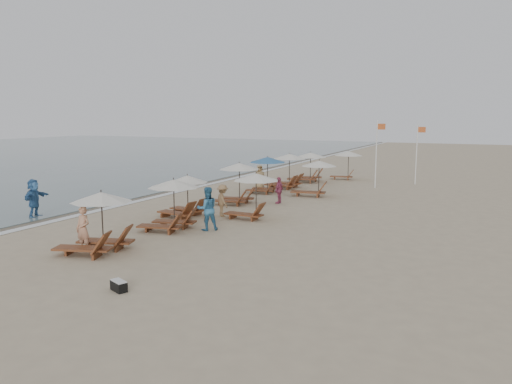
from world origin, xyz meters
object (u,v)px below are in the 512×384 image
at_px(lounger_station_2, 184,197).
at_px(beachgoer_far_a, 279,190).
at_px(lounger_station_6, 307,168).
at_px(flag_pole_near, 377,151).
at_px(inland_station_2, 346,161).
at_px(duffel_bag, 119,286).
at_px(beachgoer_far_b, 260,177).
at_px(beachgoer_mid_a, 207,209).
at_px(beachgoer_near, 83,229).
at_px(inland_station_1, 314,176).
at_px(lounger_station_5, 286,172).
at_px(lounger_station_4, 265,173).
at_px(lounger_station_3, 236,183).
at_px(inland_station_0, 251,191).
at_px(waterline_walker, 34,198).
at_px(beachgoer_mid_b, 223,200).
at_px(lounger_station_1, 170,205).
at_px(lounger_station_0, 97,224).

bearing_deg(lounger_station_2, beachgoer_far_a, 62.67).
xyz_separation_m(lounger_station_6, flag_pole_near, (5.43, -1.05, 1.50)).
relative_size(inland_station_2, duffel_bag, 4.09).
bearing_deg(lounger_station_6, beachgoer_far_a, -79.58).
bearing_deg(beachgoer_far_b, beachgoer_mid_a, -115.98).
relative_size(beachgoer_near, beachgoer_far_b, 1.02).
bearing_deg(inland_station_1, lounger_station_5, 138.29).
bearing_deg(lounger_station_4, flag_pole_near, 41.72).
xyz_separation_m(lounger_station_4, beachgoer_far_b, (-1.12, 1.56, -0.49)).
xyz_separation_m(beachgoer_far_a, flag_pole_near, (3.66, 8.55, 1.81)).
bearing_deg(duffel_bag, inland_station_2, 92.07).
bearing_deg(lounger_station_3, inland_station_0, -52.66).
relative_size(inland_station_2, waterline_walker, 1.34).
xyz_separation_m(beachgoer_mid_a, duffel_bag, (1.68, -7.70, -0.80)).
bearing_deg(inland_station_2, beachgoer_mid_b, -95.31).
distance_m(lounger_station_1, beachgoer_mid_b, 3.71).
distance_m(lounger_station_1, lounger_station_5, 14.16).
relative_size(lounger_station_0, inland_station_2, 1.05).
height_order(waterline_walker, duffel_bag, waterline_walker).
bearing_deg(inland_station_2, beachgoer_far_b, -117.46).
bearing_deg(duffel_bag, lounger_station_4, 101.69).
height_order(lounger_station_4, flag_pole_near, flag_pole_near).
xyz_separation_m(lounger_station_4, beachgoer_mid_a, (2.14, -10.79, -0.36)).
relative_size(lounger_station_3, inland_station_0, 0.98).
bearing_deg(flag_pole_near, beachgoer_far_b, -152.01).
xyz_separation_m(inland_station_1, beachgoer_far_b, (-4.41, 1.51, -0.47)).
relative_size(waterline_walker, duffel_bag, 3.06).
distance_m(beachgoer_far_b, waterline_walker, 14.80).
xyz_separation_m(lounger_station_2, waterline_walker, (-6.54, -3.34, -0.04)).
relative_size(beachgoer_mid_a, beachgoer_far_b, 1.16).
bearing_deg(lounger_station_1, beachgoer_near, -101.87).
xyz_separation_m(lounger_station_3, beachgoer_far_b, (-1.34, 5.99, -0.40)).
bearing_deg(lounger_station_4, lounger_station_6, 84.92).
bearing_deg(inland_station_0, beachgoer_mid_b, 179.82).
height_order(lounger_station_4, beachgoer_far_b, lounger_station_4).
xyz_separation_m(inland_station_0, duffel_bag, (1.00, -10.65, -1.24)).
distance_m(lounger_station_0, flag_pole_near, 21.76).
distance_m(lounger_station_2, inland_station_1, 9.51).
height_order(lounger_station_0, inland_station_0, lounger_station_0).
distance_m(beachgoer_near, beachgoer_mid_a, 5.44).
bearing_deg(waterline_walker, lounger_station_4, -45.32).
bearing_deg(beachgoer_far_b, inland_station_0, -108.02).
distance_m(lounger_station_0, lounger_station_5, 18.30).
bearing_deg(beachgoer_far_a, beachgoer_far_b, -141.66).
distance_m(lounger_station_1, lounger_station_4, 11.50).
relative_size(lounger_station_4, beachgoer_mid_b, 1.58).
relative_size(lounger_station_1, inland_station_0, 0.98).
relative_size(beachgoer_far_a, waterline_walker, 0.80).
bearing_deg(lounger_station_6, lounger_station_2, -94.04).
bearing_deg(flag_pole_near, beachgoer_near, -106.46).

